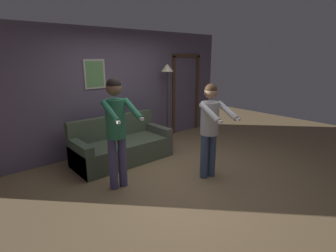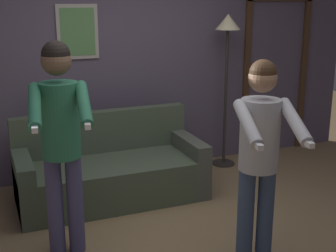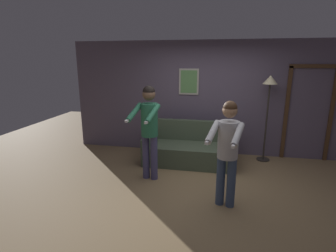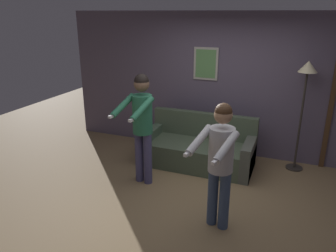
{
  "view_description": "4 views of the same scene",
  "coord_description": "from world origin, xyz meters",
  "px_view_note": "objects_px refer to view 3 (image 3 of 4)",
  "views": [
    {
      "loc": [
        -2.83,
        -3.13,
        2.05
      ],
      "look_at": [
        -0.27,
        -0.17,
        0.99
      ],
      "focal_mm": 28.0,
      "sensor_mm": 36.0,
      "label": 1
    },
    {
      "loc": [
        -1.47,
        -3.26,
        2.03
      ],
      "look_at": [
        -0.13,
        0.01,
        1.06
      ],
      "focal_mm": 50.0,
      "sensor_mm": 36.0,
      "label": 2
    },
    {
      "loc": [
        0.28,
        -4.13,
        2.16
      ],
      "look_at": [
        -0.5,
        -0.21,
        1.15
      ],
      "focal_mm": 28.0,
      "sensor_mm": 36.0,
      "label": 3
    },
    {
      "loc": [
        1.16,
        -3.93,
        2.58
      ],
      "look_at": [
        -0.42,
        0.03,
        1.09
      ],
      "focal_mm": 35.0,
      "sensor_mm": 36.0,
      "label": 4
    }
  ],
  "objects_px": {
    "person_standing_left": "(149,124)",
    "person_standing_right": "(228,145)",
    "torchiere_lamp": "(269,92)",
    "couch": "(189,150)"
  },
  "relations": [
    {
      "from": "couch",
      "to": "person_standing_right",
      "type": "relative_size",
      "value": 1.18
    },
    {
      "from": "person_standing_left",
      "to": "couch",
      "type": "bearing_deg",
      "value": 56.41
    },
    {
      "from": "torchiere_lamp",
      "to": "person_standing_right",
      "type": "relative_size",
      "value": 1.15
    },
    {
      "from": "couch",
      "to": "person_standing_left",
      "type": "bearing_deg",
      "value": -123.59
    },
    {
      "from": "couch",
      "to": "person_standing_left",
      "type": "xyz_separation_m",
      "value": [
        -0.63,
        -0.95,
        0.78
      ]
    },
    {
      "from": "torchiere_lamp",
      "to": "couch",
      "type": "bearing_deg",
      "value": -164.08
    },
    {
      "from": "person_standing_left",
      "to": "person_standing_right",
      "type": "bearing_deg",
      "value": -26.7
    },
    {
      "from": "couch",
      "to": "person_standing_left",
      "type": "relative_size",
      "value": 1.09
    },
    {
      "from": "torchiere_lamp",
      "to": "person_standing_right",
      "type": "bearing_deg",
      "value": -112.61
    },
    {
      "from": "person_standing_right",
      "to": "person_standing_left",
      "type": "bearing_deg",
      "value": 153.3
    }
  ]
}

